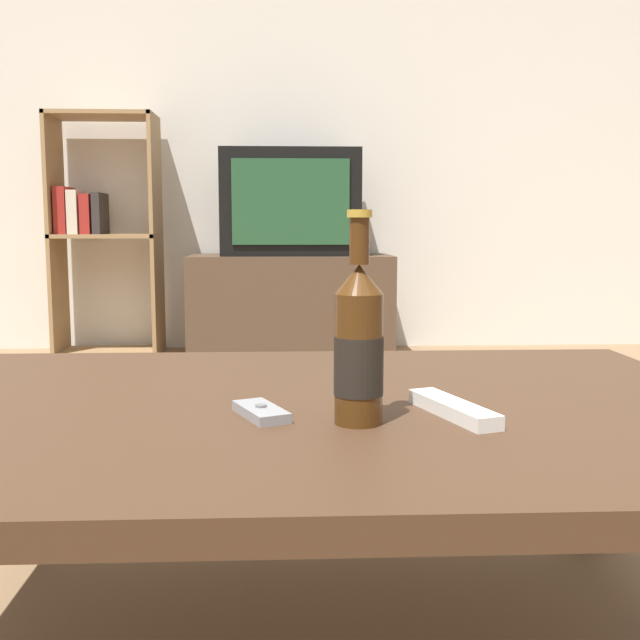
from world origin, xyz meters
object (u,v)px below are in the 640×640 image
Objects in this scene: bookshelf at (99,230)px; remote_control at (453,409)px; tv_stand at (291,306)px; cell_phone at (261,412)px; television at (291,203)px; beer_bottle at (359,346)px.

bookshelf reaches higher than remote_control.
bookshelf is 3.15m from remote_control.
tv_stand reaches higher than cell_phone.
cell_phone is at bearing -91.17° from television.
television is 2.83m from remote_control.
bookshelf reaches higher than tv_stand.
beer_bottle is (0.07, -2.83, -0.27)m from television.
bookshelf is 3.05m from cell_phone.
beer_bottle reaches higher than tv_stand.
tv_stand is at bearing 91.47° from beer_bottle.
television is 5.87× the size of cell_phone.
beer_bottle is (0.07, -2.83, 0.25)m from tv_stand.
television is at bearing -90.00° from tv_stand.
television reaches higher than beer_bottle.
cell_phone is (0.92, -2.90, -0.23)m from bookshelf.
tv_stand is 0.52m from television.
tv_stand is 5.42× the size of remote_control.
bookshelf is 10.54× the size of cell_phone.
bookshelf is 6.54× the size of remote_control.
remote_control is (0.26, -0.01, 0.00)m from cell_phone.
remote_control is at bearing -67.83° from bookshelf.
beer_bottle is at bearing -70.32° from bookshelf.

